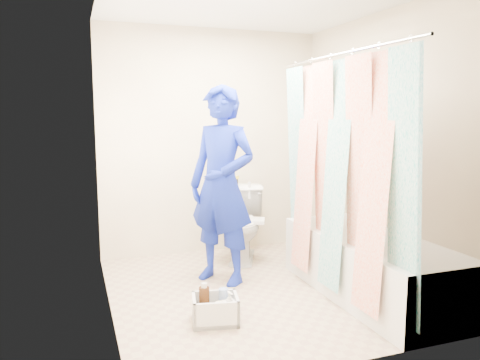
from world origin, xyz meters
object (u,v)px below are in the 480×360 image
object	(u,v)px
toilet	(243,224)
cleaning_caddy	(217,310)
bathtub	(370,264)
plumber	(222,185)

from	to	relation	value
toilet	cleaning_caddy	world-z (taller)	toilet
bathtub	cleaning_caddy	world-z (taller)	bathtub
bathtub	toilet	world-z (taller)	toilet
toilet	plumber	world-z (taller)	plumber
bathtub	plumber	xyz separation A→B (m)	(-1.04, 0.76, 0.61)
toilet	cleaning_caddy	xyz separation A→B (m)	(-0.69, -1.35, -0.28)
bathtub	cleaning_caddy	xyz separation A→B (m)	(-1.34, -0.06, -0.18)
toilet	cleaning_caddy	bearing A→B (deg)	-93.32
toilet	plumber	distance (m)	0.83
cleaning_caddy	toilet	bearing A→B (deg)	74.64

